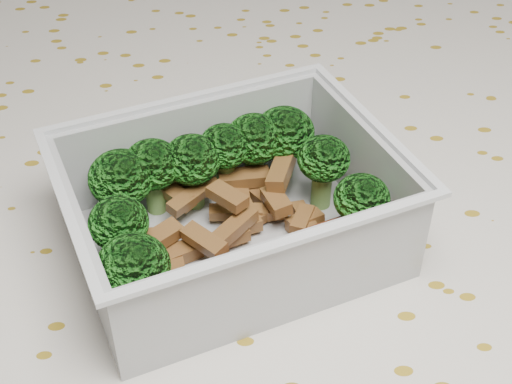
{
  "coord_description": "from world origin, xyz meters",
  "views": [
    {
      "loc": [
        -0.02,
        -0.32,
        1.05
      ],
      "look_at": [
        0.0,
        -0.0,
        0.78
      ],
      "focal_mm": 50.0,
      "sensor_mm": 36.0,
      "label": 1
    }
  ],
  "objects": [
    {
      "name": "lunch_container",
      "position": [
        -0.01,
        -0.02,
        0.78
      ],
      "size": [
        0.22,
        0.2,
        0.06
      ],
      "color": "silver",
      "rests_on": "tablecloth"
    },
    {
      "name": "sausage",
      "position": [
        0.01,
        -0.06,
        0.77
      ],
      "size": [
        0.15,
        0.08,
        0.03
      ],
      "color": "#AC351D",
      "rests_on": "lunch_container"
    },
    {
      "name": "tablecloth",
      "position": [
        0.0,
        0.0,
        0.72
      ],
      "size": [
        1.46,
        0.96,
        0.19
      ],
      "color": "silver",
      "rests_on": "dining_table"
    },
    {
      "name": "meat_pile",
      "position": [
        -0.01,
        -0.01,
        0.77
      ],
      "size": [
        0.11,
        0.08,
        0.03
      ],
      "color": "brown",
      "rests_on": "lunch_container"
    },
    {
      "name": "dining_table",
      "position": [
        0.0,
        0.0,
        0.67
      ],
      "size": [
        1.4,
        0.9,
        0.75
      ],
      "color": "brown",
      "rests_on": "ground"
    },
    {
      "name": "broccoli_florets",
      "position": [
        -0.02,
        -0.0,
        0.79
      ],
      "size": [
        0.17,
        0.15,
        0.05
      ],
      "color": "#608C3F",
      "rests_on": "lunch_container"
    }
  ]
}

